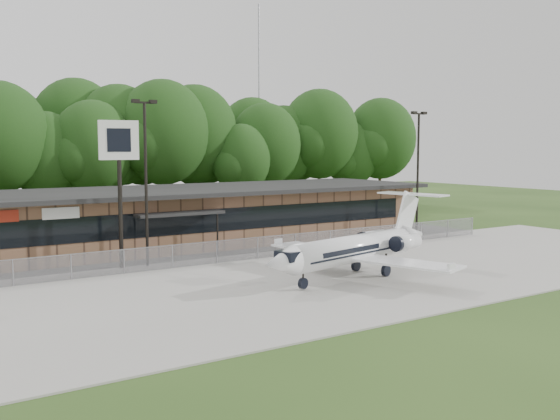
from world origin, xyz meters
TOP-DOWN VIEW (x-y plane):
  - ground at (0.00, 0.00)m, footprint 160.00×160.00m
  - apron at (0.00, 8.00)m, footprint 64.00×18.00m
  - parking_lot at (0.00, 19.50)m, footprint 50.00×9.00m
  - terminal at (-0.00, 23.94)m, footprint 41.00×11.65m
  - fence at (0.00, 15.00)m, footprint 46.00×0.04m
  - treeline at (0.00, 42.00)m, footprint 72.00×12.00m
  - radio_mast at (22.00, 48.00)m, footprint 0.20×0.20m
  - light_pole_mid at (-5.00, 16.50)m, footprint 1.55×0.30m
  - light_pole_right at (18.00, 16.50)m, footprint 1.55×0.30m
  - business_jet at (3.78, 6.97)m, footprint 13.74×12.35m
  - pole_sign at (-6.53, 16.79)m, footprint 2.36×0.65m

SIDE VIEW (x-z plane):
  - ground at x=0.00m, z-range 0.00..0.00m
  - parking_lot at x=0.00m, z-range 0.00..0.06m
  - apron at x=0.00m, z-range 0.00..0.08m
  - fence at x=0.00m, z-range 0.02..1.54m
  - business_jet at x=3.78m, z-range -0.66..3.98m
  - terminal at x=0.00m, z-range 0.03..4.33m
  - light_pole_mid at x=-5.00m, z-range 0.86..11.09m
  - light_pole_right at x=18.00m, z-range 0.86..11.09m
  - pole_sign at x=-6.53m, z-range 2.38..11.35m
  - treeline at x=0.00m, z-range 0.00..15.00m
  - radio_mast at x=22.00m, z-range 0.00..25.00m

